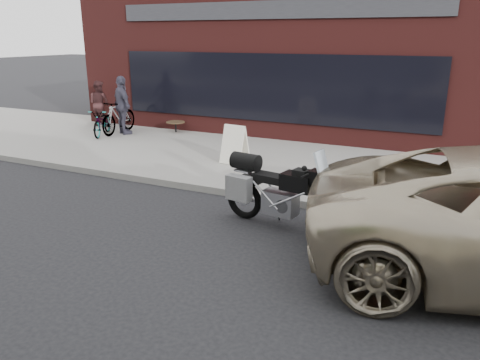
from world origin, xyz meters
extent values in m
plane|color=black|center=(0.00, 0.00, 0.00)|extent=(120.00, 120.00, 0.00)
cube|color=gray|center=(0.00, 7.00, 0.07)|extent=(44.00, 6.00, 0.15)
cube|color=#4D1A19|center=(-2.00, 14.00, 2.25)|extent=(14.00, 10.00, 4.50)
cube|color=black|center=(-2.00, 8.97, 1.70)|extent=(10.00, 0.08, 2.00)
cube|color=#28282D|center=(-2.00, 8.97, 3.90)|extent=(10.00, 0.08, 0.50)
torus|color=black|center=(0.02, 3.08, 0.35)|extent=(0.73, 0.23, 0.72)
torus|color=black|center=(1.61, 2.82, 0.35)|extent=(0.73, 0.23, 0.72)
cube|color=#B7B7BC|center=(0.76, 2.96, 0.45)|extent=(0.64, 0.41, 0.41)
cube|color=black|center=(1.08, 2.90, 0.88)|extent=(0.59, 0.43, 0.28)
cube|color=black|center=(0.55, 2.99, 0.86)|extent=(0.63, 0.39, 0.13)
cube|color=black|center=(0.18, 3.05, 0.77)|extent=(0.36, 0.29, 0.15)
cube|color=black|center=(1.40, 2.85, 1.02)|extent=(0.23, 0.29, 0.24)
cube|color=silver|center=(1.47, 2.84, 1.29)|extent=(0.20, 0.34, 0.36)
cylinder|color=black|center=(1.33, 2.86, 1.10)|extent=(0.15, 0.75, 0.03)
cube|color=#B7B7BC|center=(0.05, 3.07, 0.92)|extent=(0.35, 0.37, 0.03)
cube|color=slate|center=(0.05, 2.79, 0.67)|extent=(0.48, 0.26, 0.43)
cylinder|color=black|center=(0.05, 3.07, 1.08)|extent=(0.56, 0.38, 0.30)
cylinder|color=#B7B7BC|center=(0.37, 3.20, 0.38)|extent=(0.60, 0.18, 0.21)
imported|color=gray|center=(-6.88, 7.22, 0.56)|extent=(1.15, 1.66, 0.83)
imported|color=gray|center=(-6.61, 7.70, 0.69)|extent=(0.67, 1.84, 1.09)
cube|color=white|center=(-1.61, 5.88, 0.62)|extent=(0.63, 0.37, 0.95)
cube|color=white|center=(-1.58, 6.13, 0.62)|extent=(0.63, 0.37, 0.95)
cylinder|color=black|center=(-5.05, 8.64, 0.31)|extent=(0.05, 0.05, 0.31)
cylinder|color=#43311F|center=(-5.05, 8.64, 0.48)|extent=(0.61, 0.61, 0.03)
imported|color=#412223|center=(-8.03, 8.45, 0.93)|extent=(0.80, 0.65, 1.57)
imported|color=#403E4E|center=(-6.39, 7.66, 1.07)|extent=(1.16, 0.93, 1.85)
camera|label=1|loc=(3.39, -4.17, 3.21)|focal=35.00mm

